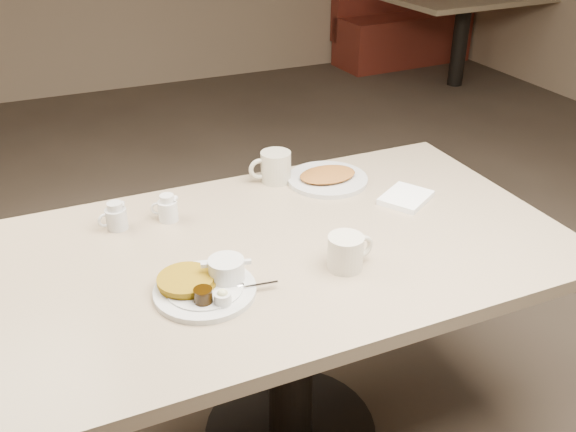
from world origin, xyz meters
name	(u,v)px	position (x,y,z in m)	size (l,w,h in m)	color
diner_table	(291,292)	(0.00, 0.00, 0.58)	(1.50, 0.90, 0.75)	tan
main_plate	(207,283)	(-0.28, -0.13, 0.77)	(0.32, 0.30, 0.07)	silver
coffee_mug_near	(347,251)	(0.08, -0.17, 0.80)	(0.13, 0.10, 0.09)	beige
napkin	(406,198)	(0.42, 0.08, 0.76)	(0.20, 0.19, 0.02)	white
coffee_mug_far	(275,167)	(0.11, 0.37, 0.80)	(0.14, 0.11, 0.10)	#B5AF99
creamer_left	(116,217)	(-0.42, 0.26, 0.79)	(0.09, 0.07, 0.08)	#B9B8B5
creamer_right	(168,209)	(-0.28, 0.25, 0.79)	(0.08, 0.06, 0.08)	silver
hash_plate	(327,178)	(0.26, 0.30, 0.76)	(0.27, 0.27, 0.04)	#B9B8B5
booth_back_right	(406,19)	(2.82, 3.72, 0.41)	(1.35, 1.56, 1.12)	maroon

